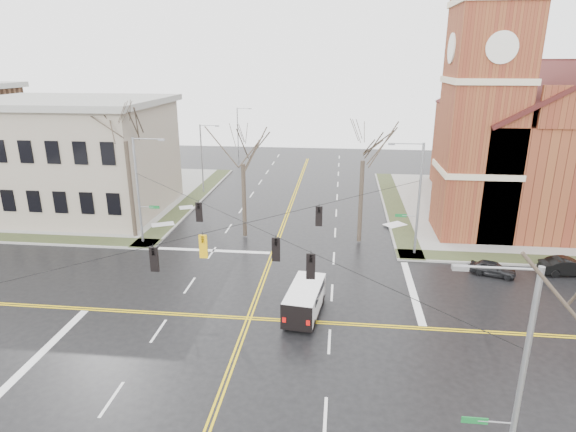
# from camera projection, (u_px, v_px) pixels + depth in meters

# --- Properties ---
(ground) EXTENTS (120.00, 120.00, 0.00)m
(ground) POSITION_uv_depth(u_px,v_px,m) (249.00, 318.00, 29.55)
(ground) COLOR black
(ground) RESTS_ON ground
(sidewalks) EXTENTS (80.00, 80.00, 0.17)m
(sidewalks) POSITION_uv_depth(u_px,v_px,m) (249.00, 317.00, 29.52)
(sidewalks) COLOR gray
(sidewalks) RESTS_ON ground
(road_markings) EXTENTS (100.00, 100.00, 0.01)m
(road_markings) POSITION_uv_depth(u_px,v_px,m) (249.00, 318.00, 29.54)
(road_markings) COLOR gold
(road_markings) RESTS_ON ground
(church) EXTENTS (24.28, 27.48, 27.50)m
(church) POSITION_uv_depth(u_px,v_px,m) (539.00, 130.00, 47.72)
(church) COLOR maroon
(church) RESTS_ON ground
(civic_building_a) EXTENTS (18.00, 14.00, 11.00)m
(civic_building_a) POSITION_uv_depth(u_px,v_px,m) (72.00, 159.00, 49.05)
(civic_building_a) COLOR gray
(civic_building_a) RESTS_ON ground
(signal_pole_ne) EXTENTS (2.75, 0.22, 9.00)m
(signal_pole_ne) POSITION_uv_depth(u_px,v_px,m) (417.00, 196.00, 37.67)
(signal_pole_ne) COLOR gray
(signal_pole_ne) RESTS_ON ground
(signal_pole_nw) EXTENTS (2.75, 0.22, 9.00)m
(signal_pole_nw) POSITION_uv_depth(u_px,v_px,m) (140.00, 188.00, 40.07)
(signal_pole_nw) COLOR gray
(signal_pole_nw) RESTS_ON ground
(signal_pole_se) EXTENTS (2.75, 0.22, 9.00)m
(signal_pole_se) POSITION_uv_depth(u_px,v_px,m) (516.00, 383.00, 15.95)
(signal_pole_se) COLOR gray
(signal_pole_se) RESTS_ON ground
(span_wires) EXTENTS (23.02, 23.02, 0.03)m
(span_wires) POSITION_uv_depth(u_px,v_px,m) (246.00, 223.00, 27.62)
(span_wires) COLOR black
(span_wires) RESTS_ON ground
(traffic_signals) EXTENTS (8.21, 8.26, 1.30)m
(traffic_signals) POSITION_uv_depth(u_px,v_px,m) (244.00, 239.00, 27.22)
(traffic_signals) COLOR black
(traffic_signals) RESTS_ON ground
(streetlight_north_a) EXTENTS (2.30, 0.20, 8.00)m
(streetlight_north_a) POSITION_uv_depth(u_px,v_px,m) (203.00, 156.00, 55.73)
(streetlight_north_a) COLOR gray
(streetlight_north_a) RESTS_ON ground
(streetlight_north_b) EXTENTS (2.30, 0.20, 8.00)m
(streetlight_north_b) POSITION_uv_depth(u_px,v_px,m) (239.00, 131.00, 74.62)
(streetlight_north_b) COLOR gray
(streetlight_north_b) RESTS_ON ground
(cargo_van) EXTENTS (2.47, 5.04, 1.84)m
(cargo_van) POSITION_uv_depth(u_px,v_px,m) (305.00, 297.00, 29.83)
(cargo_van) COLOR white
(cargo_van) RESTS_ON ground
(parked_car_a) EXTENTS (3.43, 2.31, 1.08)m
(parked_car_a) POSITION_uv_depth(u_px,v_px,m) (493.00, 268.00, 35.28)
(parked_car_a) COLOR black
(parked_car_a) RESTS_ON ground
(parked_car_b) EXTENTS (3.98, 1.65, 1.28)m
(parked_car_b) POSITION_uv_depth(u_px,v_px,m) (568.00, 266.00, 35.37)
(parked_car_b) COLOR black
(parked_car_b) RESTS_ON ground
(tree_nw_far) EXTENTS (4.00, 4.00, 12.65)m
(tree_nw_far) POSITION_uv_depth(u_px,v_px,m) (125.00, 135.00, 40.16)
(tree_nw_far) COLOR #332720
(tree_nw_far) RESTS_ON ground
(tree_nw_near) EXTENTS (4.00, 4.00, 9.73)m
(tree_nw_near) POSITION_uv_depth(u_px,v_px,m) (243.00, 159.00, 40.86)
(tree_nw_near) COLOR #332720
(tree_nw_near) RESTS_ON ground
(tree_ne) EXTENTS (4.00, 4.00, 10.57)m
(tree_ne) POSITION_uv_depth(u_px,v_px,m) (363.00, 155.00, 39.38)
(tree_ne) COLOR #332720
(tree_ne) RESTS_ON ground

